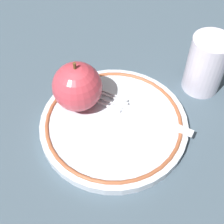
% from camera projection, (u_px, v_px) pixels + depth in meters
% --- Properties ---
extents(ground_plane, '(2.00, 2.00, 0.00)m').
position_uv_depth(ground_plane, '(113.00, 117.00, 0.49)').
color(ground_plane, '#415361').
extents(plate, '(0.22, 0.22, 0.02)m').
position_uv_depth(plate, '(112.00, 124.00, 0.47)').
color(plate, silver).
rests_on(plate, ground_plane).
extents(apple_red_whole, '(0.07, 0.07, 0.08)m').
position_uv_depth(apple_red_whole, '(77.00, 87.00, 0.46)').
color(apple_red_whole, '#CA3E4B').
rests_on(apple_red_whole, plate).
extents(fork, '(0.11, 0.15, 0.00)m').
position_uv_depth(fork, '(142.00, 113.00, 0.47)').
color(fork, silver).
rests_on(fork, plate).
extents(drinking_glass, '(0.06, 0.06, 0.10)m').
position_uv_depth(drinking_glass, '(206.00, 64.00, 0.50)').
color(drinking_glass, silver).
rests_on(drinking_glass, ground_plane).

